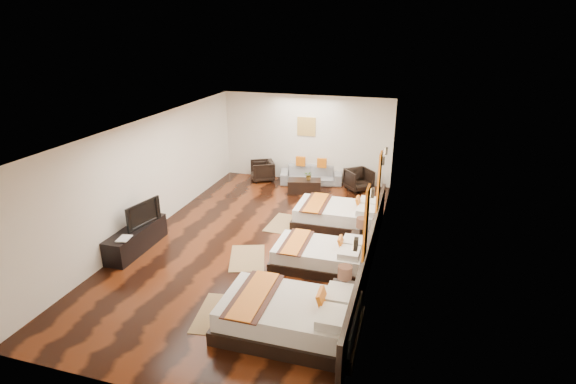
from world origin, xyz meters
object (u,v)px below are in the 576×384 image
(nightstand_a, at_px, (344,296))
(table_plant, at_px, (309,175))
(tv_console, at_px, (136,239))
(nightstand_b, at_px, (361,242))
(figurine, at_px, (151,209))
(book, at_px, (118,238))
(coffee_table, at_px, (304,186))
(sofa, at_px, (311,175))
(bed_mid, at_px, (320,255))
(armchair_right, at_px, (359,180))
(bed_near, at_px, (291,316))
(tv, at_px, (140,213))
(armchair_left, at_px, (262,171))
(bed_far, at_px, (339,215))

(nightstand_a, bearing_deg, table_plant, 109.83)
(tv_console, bearing_deg, nightstand_b, 13.63)
(figurine, bearing_deg, nightstand_b, 5.95)
(book, height_order, figurine, figurine)
(tv_console, xyz_separation_m, coffee_table, (2.75, 4.70, -0.08))
(book, relative_size, coffee_table, 0.34)
(sofa, relative_size, coffee_table, 1.95)
(coffee_table, bearing_deg, nightstand_b, -57.87)
(bed_mid, distance_m, armchair_right, 4.91)
(bed_near, xyz_separation_m, nightstand_b, (0.75, 3.01, 0.01))
(sofa, height_order, coffee_table, sofa)
(bed_near, distance_m, coffee_table, 6.67)
(bed_mid, bearing_deg, figurine, 177.01)
(bed_mid, distance_m, coffee_table, 4.48)
(nightstand_b, distance_m, figurine, 4.99)
(tv, height_order, armchair_left, tv)
(bed_mid, relative_size, figurine, 5.59)
(book, bearing_deg, sofa, 65.90)
(bed_mid, relative_size, sofa, 1.00)
(bed_far, bearing_deg, table_plant, 121.82)
(bed_near, distance_m, armchair_left, 7.81)
(tv_console, xyz_separation_m, sofa, (2.75, 5.55, 0.01))
(armchair_right, relative_size, table_plant, 2.61)
(tv_console, height_order, book, book)
(coffee_table, height_order, table_plant, table_plant)
(nightstand_a, relative_size, armchair_right, 1.27)
(armchair_left, bearing_deg, coffee_table, 38.94)
(nightstand_a, height_order, armchair_left, nightstand_a)
(armchair_left, xyz_separation_m, table_plant, (1.73, -0.64, 0.21))
(nightstand_b, height_order, armchair_left, nightstand_b)
(bed_mid, xyz_separation_m, armchair_left, (-3.05, 4.91, 0.08))
(bed_far, xyz_separation_m, nightstand_a, (0.75, -3.61, 0.04))
(table_plant, bearing_deg, armchair_left, 159.85)
(bed_far, height_order, coffee_table, bed_far)
(bed_near, relative_size, tv_console, 1.31)
(bed_near, distance_m, sofa, 7.50)
(bed_mid, xyz_separation_m, book, (-4.19, -1.06, 0.31))
(nightstand_b, xyz_separation_m, coffee_table, (-2.20, 3.50, -0.12))
(sofa, bearing_deg, coffee_table, -103.32)
(figurine, bearing_deg, book, -90.00)
(nightstand_b, relative_size, sofa, 0.46)
(bed_near, height_order, sofa, bed_near)
(nightstand_a, bearing_deg, coffee_table, 111.09)
(nightstand_b, relative_size, book, 2.65)
(bed_far, height_order, book, bed_far)
(bed_near, height_order, table_plant, bed_near)
(bed_mid, xyz_separation_m, nightstand_b, (0.75, 0.73, 0.06))
(armchair_left, distance_m, coffee_table, 1.75)
(tv_console, xyz_separation_m, figurine, (0.00, 0.68, 0.45))
(tv, relative_size, sofa, 0.51)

